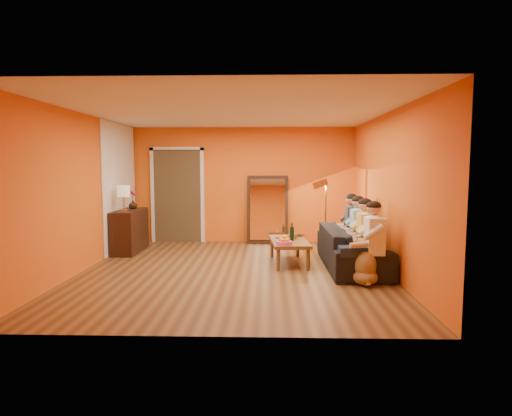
{
  "coord_description": "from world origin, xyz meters",
  "views": [
    {
      "loc": [
        0.56,
        -6.94,
        1.73
      ],
      "look_at": [
        0.35,
        0.5,
        1.0
      ],
      "focal_mm": 30.0,
      "sensor_mm": 36.0,
      "label": 1
    }
  ],
  "objects_px": {
    "sofa": "(352,247)",
    "floor_lamp": "(326,217)",
    "tumbler": "(295,236)",
    "person_far_right": "(352,227)",
    "vase": "(133,204)",
    "sideboard": "(130,231)",
    "person_mid_right": "(358,231)",
    "person_far_left": "(374,242)",
    "table_lamp": "(124,198)",
    "dog": "(364,261)",
    "laptop": "(298,236)",
    "person_mid_left": "(366,236)",
    "mirror_frame": "(268,209)",
    "wine_bottle": "(292,232)",
    "coffee_table": "(289,252)"
  },
  "relations": [
    {
      "from": "sofa",
      "to": "vase",
      "type": "relative_size",
      "value": 12.7
    },
    {
      "from": "sofa",
      "to": "floor_lamp",
      "type": "bearing_deg",
      "value": 13.41
    },
    {
      "from": "sideboard",
      "to": "tumbler",
      "type": "height_order",
      "value": "sideboard"
    },
    {
      "from": "coffee_table",
      "to": "person_mid_left",
      "type": "bearing_deg",
      "value": -35.29
    },
    {
      "from": "sideboard",
      "to": "tumbler",
      "type": "relative_size",
      "value": 10.73
    },
    {
      "from": "dog",
      "to": "person_far_right",
      "type": "distance_m",
      "value": 1.74
    },
    {
      "from": "vase",
      "to": "person_mid_right",
      "type": "bearing_deg",
      "value": -17.31
    },
    {
      "from": "person_far_left",
      "to": "sideboard",
      "type": "bearing_deg",
      "value": 153.15
    },
    {
      "from": "laptop",
      "to": "wine_bottle",
      "type": "bearing_deg",
      "value": -125.04
    },
    {
      "from": "person_far_right",
      "to": "vase",
      "type": "height_order",
      "value": "person_far_right"
    },
    {
      "from": "sideboard",
      "to": "person_mid_right",
      "type": "distance_m",
      "value": 4.51
    },
    {
      "from": "mirror_frame",
      "to": "coffee_table",
      "type": "bearing_deg",
      "value": -79.35
    },
    {
      "from": "person_mid_left",
      "to": "vase",
      "type": "xyz_separation_m",
      "value": [
        -4.37,
        1.91,
        0.33
      ]
    },
    {
      "from": "sideboard",
      "to": "sofa",
      "type": "xyz_separation_m",
      "value": [
        4.24,
        -1.21,
        -0.09
      ]
    },
    {
      "from": "coffee_table",
      "to": "wine_bottle",
      "type": "xyz_separation_m",
      "value": [
        0.05,
        -0.05,
        0.37
      ]
    },
    {
      "from": "person_mid_left",
      "to": "laptop",
      "type": "relative_size",
      "value": 3.83
    },
    {
      "from": "floor_lamp",
      "to": "vase",
      "type": "relative_size",
      "value": 7.86
    },
    {
      "from": "table_lamp",
      "to": "person_far_left",
      "type": "height_order",
      "value": "table_lamp"
    },
    {
      "from": "person_mid_left",
      "to": "wine_bottle",
      "type": "bearing_deg",
      "value": 150.4
    },
    {
      "from": "person_far_left",
      "to": "sofa",
      "type": "bearing_deg",
      "value": 97.41
    },
    {
      "from": "tumbler",
      "to": "sofa",
      "type": "bearing_deg",
      "value": -21.42
    },
    {
      "from": "person_mid_left",
      "to": "person_far_right",
      "type": "distance_m",
      "value": 1.1
    },
    {
      "from": "sideboard",
      "to": "person_far_left",
      "type": "distance_m",
      "value": 4.9
    },
    {
      "from": "person_mid_right",
      "to": "laptop",
      "type": "xyz_separation_m",
      "value": [
        -1.02,
        0.5,
        -0.18
      ]
    },
    {
      "from": "table_lamp",
      "to": "floor_lamp",
      "type": "bearing_deg",
      "value": 4.36
    },
    {
      "from": "coffee_table",
      "to": "wine_bottle",
      "type": "distance_m",
      "value": 0.37
    },
    {
      "from": "laptop",
      "to": "sideboard",
      "type": "bearing_deg",
      "value": 152.64
    },
    {
      "from": "sofa",
      "to": "wine_bottle",
      "type": "distance_m",
      "value": 1.06
    },
    {
      "from": "sideboard",
      "to": "vase",
      "type": "distance_m",
      "value": 0.57
    },
    {
      "from": "sofa",
      "to": "person_mid_right",
      "type": "bearing_deg",
      "value": -52.43
    },
    {
      "from": "person_far_right",
      "to": "sideboard",
      "type": "bearing_deg",
      "value": 172.67
    },
    {
      "from": "person_far_right",
      "to": "coffee_table",
      "type": "bearing_deg",
      "value": -161.56
    },
    {
      "from": "person_mid_right",
      "to": "tumbler",
      "type": "xyz_separation_m",
      "value": [
        -1.08,
        0.27,
        -0.14
      ]
    },
    {
      "from": "coffee_table",
      "to": "floor_lamp",
      "type": "bearing_deg",
      "value": 46.18
    },
    {
      "from": "person_mid_left",
      "to": "tumbler",
      "type": "relative_size",
      "value": 11.1
    },
    {
      "from": "sideboard",
      "to": "dog",
      "type": "height_order",
      "value": "sideboard"
    },
    {
      "from": "person_mid_left",
      "to": "person_mid_right",
      "type": "bearing_deg",
      "value": 90.0
    },
    {
      "from": "person_mid_left",
      "to": "laptop",
      "type": "bearing_deg",
      "value": 134.03
    },
    {
      "from": "sofa",
      "to": "table_lamp",
      "type": "bearing_deg",
      "value": 77.86
    },
    {
      "from": "mirror_frame",
      "to": "coffee_table",
      "type": "relative_size",
      "value": 1.25
    },
    {
      "from": "person_far_left",
      "to": "table_lamp",
      "type": "bearing_deg",
      "value": 156.37
    },
    {
      "from": "table_lamp",
      "to": "wine_bottle",
      "type": "bearing_deg",
      "value": -12.44
    },
    {
      "from": "person_mid_right",
      "to": "sideboard",
      "type": "bearing_deg",
      "value": 165.72
    },
    {
      "from": "person_mid_right",
      "to": "person_mid_left",
      "type": "bearing_deg",
      "value": -90.0
    },
    {
      "from": "laptop",
      "to": "vase",
      "type": "distance_m",
      "value": 3.5
    },
    {
      "from": "floor_lamp",
      "to": "person_far_right",
      "type": "relative_size",
      "value": 1.18
    },
    {
      "from": "mirror_frame",
      "to": "dog",
      "type": "distance_m",
      "value": 3.67
    },
    {
      "from": "table_lamp",
      "to": "person_far_right",
      "type": "bearing_deg",
      "value": -3.43
    },
    {
      "from": "floor_lamp",
      "to": "person_far_left",
      "type": "relative_size",
      "value": 1.18
    },
    {
      "from": "sideboard",
      "to": "wine_bottle",
      "type": "bearing_deg",
      "value": -17.41
    }
  ]
}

